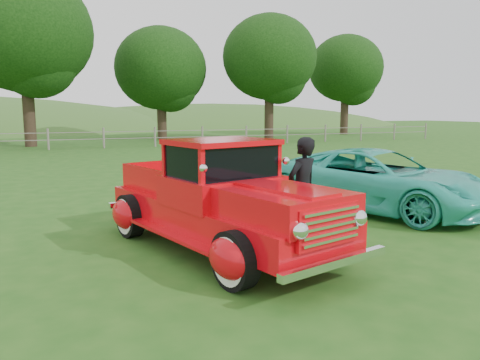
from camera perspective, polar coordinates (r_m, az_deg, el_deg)
name	(u,v)px	position (r m, az deg, el deg)	size (l,w,h in m)	color
ground	(258,259)	(7.19, 2.22, -9.54)	(140.00, 140.00, 0.00)	#205115
distant_hills	(43,162)	(66.06, -22.92, 2.01)	(116.00, 60.00, 18.00)	#346625
fence_line	(104,138)	(28.42, -16.28, 4.95)	(48.00, 0.12, 1.20)	gray
tree_near_west	(24,31)	(31.58, -24.88, 16.12)	(8.00, 8.00, 10.42)	black
tree_near_east	(161,69)	(36.21, -9.65, 13.24)	(6.80, 6.80, 8.33)	black
tree_mid_east	(270,58)	(37.01, 3.62, 14.68)	(7.20, 7.20, 9.44)	black
tree_far_east	(346,69)	(44.06, 12.78, 13.10)	(6.60, 6.60, 8.86)	black
red_pickup	(220,201)	(7.45, -2.49, -2.56)	(3.16, 5.27, 1.78)	black
teal_sedan	(377,180)	(10.81, 16.40, -0.02)	(2.27, 4.93, 1.37)	#31C4AF
man	(302,189)	(8.04, 7.59, -1.12)	(0.65, 0.43, 1.78)	black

